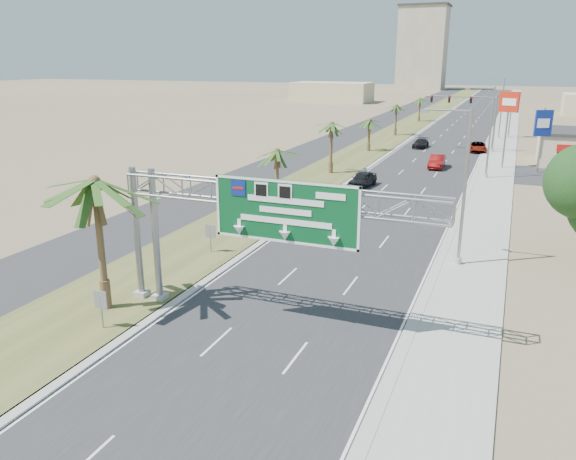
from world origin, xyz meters
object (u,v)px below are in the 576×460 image
Objects in this scene: palm_near at (94,182)px; pole_sign_red_near at (509,107)px; signal_mast at (480,118)px; pole_sign_red_far at (512,103)px; car_far at (421,143)px; pole_sign_blue at (543,126)px; car_right_lane at (478,147)px; car_left_lane at (363,179)px; sign_gantry at (259,205)px; car_mid_lane at (437,162)px.

palm_near is 0.89× the size of pole_sign_red_near.
signal_mast is 18.23m from pole_sign_red_far.
pole_sign_blue reaches higher than car_far.
car_right_lane is 16.34m from pole_sign_blue.
palm_near is 35.44m from car_left_lane.
pole_sign_blue is (14.02, 48.00, -0.56)m from sign_gantry.
palm_near is 1.66× the size of car_right_lane.
signal_mast is at bearing 119.01° from pole_sign_blue.
car_left_lane is 49.29m from pole_sign_red_far.
car_far is 21.73m from pole_sign_red_far.
car_left_lane is 29.89m from car_far.
sign_gantry reaches higher than pole_sign_blue.
car_far is 22.12m from pole_sign_blue.
pole_sign_blue is at bearing 48.51° from car_left_lane.
car_left_lane is 0.62× the size of pole_sign_blue.
palm_near reaches higher than car_far.
car_far is at bearing 168.24° from car_right_lane.
palm_near is 54.65m from pole_sign_blue.
car_far is (-1.98, 62.49, -5.39)m from sign_gantry.
car_left_lane is (-9.42, -29.42, -4.06)m from signal_mast.
pole_sign_blue reaches higher than car_mid_lane.
pole_sign_red_far reaches higher than car_mid_lane.
car_right_lane is at bearing 74.78° from car_mid_lane.
car_right_lane is 0.67× the size of pole_sign_blue.
car_right_lane is 0.68× the size of pole_sign_red_far.
palm_near is 0.81× the size of signal_mast.
car_mid_lane is 0.66× the size of pole_sign_red_far.
pole_sign_blue is 1.02× the size of pole_sign_red_far.
car_mid_lane is 1.05× the size of car_far.
signal_mast is 31.16m from car_left_lane.
pole_sign_red_near is (10.06, 49.30, 1.36)m from sign_gantry.
signal_mast reaches higher than pole_sign_blue.
car_left_lane is 0.49× the size of pole_sign_red_near.
car_right_lane is at bearing -3.27° from car_far.
palm_near is at bearing -102.66° from signal_mast.
pole_sign_red_far is (10.06, 79.85, -0.32)m from sign_gantry.
sign_gantry is 2.28× the size of pole_sign_red_far.
signal_mast is at bearing 78.96° from car_left_lane.
car_right_lane is at bearing 77.17° from palm_near.
car_far is 0.61× the size of pole_sign_blue.
car_right_lane is 8.35m from car_far.
car_right_lane is 19.29m from pole_sign_red_far.
car_mid_lane reaches higher than car_left_lane.
palm_near is 65.45m from car_right_lane.
car_right_lane is (6.33, 61.60, -5.36)m from sign_gantry.
car_mid_lane is 0.64× the size of pole_sign_blue.
signal_mast reaches higher than sign_gantry.
pole_sign_blue is at bearing 6.47° from car_mid_lane.
car_left_lane is at bearing -113.87° from car_mid_lane.
sign_gantry is at bearing -101.54° from pole_sign_red_near.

